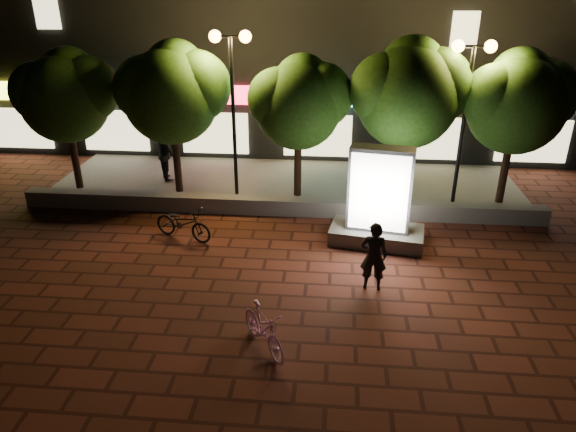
# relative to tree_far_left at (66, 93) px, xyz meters

# --- Properties ---
(ground) EXTENTS (80.00, 80.00, 0.00)m
(ground) POSITION_rel_tree_far_left_xyz_m (6.95, -5.46, -3.29)
(ground) COLOR #53221A
(ground) RESTS_ON ground
(retaining_wall) EXTENTS (16.00, 0.45, 0.50)m
(retaining_wall) POSITION_rel_tree_far_left_xyz_m (6.95, -1.46, -3.04)
(retaining_wall) COLOR slate
(retaining_wall) RESTS_ON ground
(sidewalk) EXTENTS (16.00, 5.00, 0.08)m
(sidewalk) POSITION_rel_tree_far_left_xyz_m (6.95, 1.04, -3.25)
(sidewalk) COLOR slate
(sidewalk) RESTS_ON ground
(building_block) EXTENTS (28.00, 8.12, 11.30)m
(building_block) POSITION_rel_tree_far_left_xyz_m (6.94, 7.53, 1.70)
(building_block) COLOR black
(building_block) RESTS_ON ground
(tree_far_left) EXTENTS (3.36, 2.80, 4.63)m
(tree_far_left) POSITION_rel_tree_far_left_xyz_m (0.00, 0.00, 0.00)
(tree_far_left) COLOR black
(tree_far_left) RESTS_ON sidewalk
(tree_left) EXTENTS (3.60, 3.00, 4.89)m
(tree_left) POSITION_rel_tree_far_left_xyz_m (3.50, 0.00, 0.15)
(tree_left) COLOR black
(tree_left) RESTS_ON sidewalk
(tree_mid) EXTENTS (3.24, 2.70, 4.50)m
(tree_mid) POSITION_rel_tree_far_left_xyz_m (7.50, -0.00, -0.08)
(tree_mid) COLOR black
(tree_mid) RESTS_ON sidewalk
(tree_right) EXTENTS (3.72, 3.10, 5.07)m
(tree_right) POSITION_rel_tree_far_left_xyz_m (10.80, 0.00, 0.27)
(tree_right) COLOR black
(tree_right) RESTS_ON sidewalk
(tree_far_right) EXTENTS (3.48, 2.90, 4.76)m
(tree_far_right) POSITION_rel_tree_far_left_xyz_m (14.00, 0.00, 0.08)
(tree_far_right) COLOR black
(tree_far_right) RESTS_ON sidewalk
(street_lamp_left) EXTENTS (1.26, 0.36, 5.18)m
(street_lamp_left) POSITION_rel_tree_far_left_xyz_m (5.45, -0.26, 0.74)
(street_lamp_left) COLOR black
(street_lamp_left) RESTS_ON sidewalk
(street_lamp_right) EXTENTS (1.26, 0.36, 4.98)m
(street_lamp_right) POSITION_rel_tree_far_left_xyz_m (12.45, -0.26, 0.60)
(street_lamp_right) COLOR black
(street_lamp_right) RESTS_ON sidewalk
(ad_kiosk) EXTENTS (2.68, 1.65, 2.71)m
(ad_kiosk) POSITION_rel_tree_far_left_xyz_m (9.85, -3.11, -2.20)
(ad_kiosk) COLOR slate
(ad_kiosk) RESTS_ON ground
(scooter_pink) EXTENTS (1.29, 1.56, 0.96)m
(scooter_pink) POSITION_rel_tree_far_left_xyz_m (7.37, -7.94, -2.81)
(scooter_pink) COLOR #EF9BDD
(scooter_pink) RESTS_ON ground
(rider) EXTENTS (0.64, 0.44, 1.70)m
(rider) POSITION_rel_tree_far_left_xyz_m (9.60, -5.50, -2.44)
(rider) COLOR black
(rider) RESTS_ON ground
(scooter_parked) EXTENTS (1.90, 1.22, 0.94)m
(scooter_parked) POSITION_rel_tree_far_left_xyz_m (4.52, -3.39, -2.82)
(scooter_parked) COLOR black
(scooter_parked) RESTS_ON ground
(pedestrian) EXTENTS (1.01, 1.09, 1.79)m
(pedestrian) POSITION_rel_tree_far_left_xyz_m (2.76, 1.08, -2.32)
(pedestrian) COLOR black
(pedestrian) RESTS_ON sidewalk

